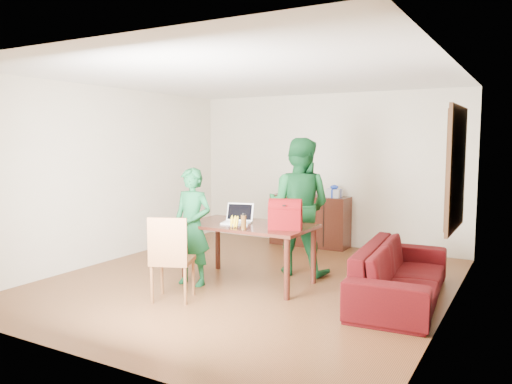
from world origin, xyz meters
The scene contains 10 objects.
room centered at (0.01, 0.13, 1.31)m, with size 5.20×5.70×2.90m.
table centered at (0.03, -0.05, 0.69)m, with size 1.69×0.96×0.79m.
chair centered at (-0.40, -1.11, 0.30)m, with size 0.59×0.58×1.01m.
person_near centered at (-0.58, -0.47, 0.77)m, with size 0.56×0.37×1.53m, color #125329.
person_far centered at (0.40, 0.71, 0.96)m, with size 0.93×0.73×1.92m, color #125325.
laptop centered at (-0.13, -0.10, 0.83)m, with size 0.42×0.34×0.26m.
bananas centered at (0.00, -0.36, 0.82)m, with size 0.16×0.10×0.06m, color yellow, non-canonical shape.
bottle centered at (0.16, -0.41, 0.89)m, with size 0.07×0.07×0.20m, color #573514.
red_bag centered at (0.60, -0.14, 0.94)m, with size 0.40×0.23×0.30m, color #710B07.
sofa centered at (1.95, 0.23, 0.32)m, with size 2.22×0.87×0.65m, color #38070E.
Camera 1 is at (3.29, -5.64, 1.89)m, focal length 35.00 mm.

